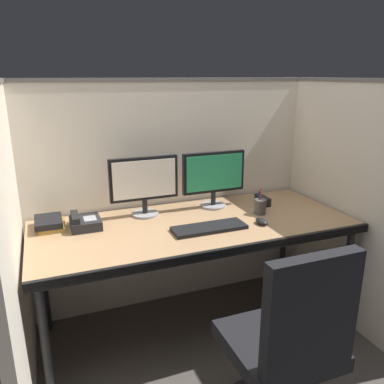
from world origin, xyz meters
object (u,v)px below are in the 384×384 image
at_px(monitor_left, 144,182).
at_px(pen_cup, 260,207).
at_px(office_chair, 283,370).
at_px(monitor_right, 214,176).
at_px(desk_phone, 84,222).
at_px(book_stack, 50,223).
at_px(keyboard_main, 209,228).
at_px(desk, 196,231).
at_px(computer_mouse, 262,221).
at_px(red_stapler, 263,200).

height_order(monitor_left, pen_cup, monitor_left).
xyz_separation_m(office_chair, monitor_right, (0.16, 1.11, 0.59)).
distance_m(monitor_left, desk_phone, 0.43).
xyz_separation_m(office_chair, book_stack, (-0.88, 1.10, 0.41)).
bearing_deg(keyboard_main, desk, 107.96).
xyz_separation_m(book_stack, pen_cup, (1.26, -0.23, 0.02)).
distance_m(monitor_left, pen_cup, 0.75).
height_order(desk, monitor_left, monitor_left).
bearing_deg(office_chair, book_stack, 123.11).
bearing_deg(monitor_left, pen_cup, -19.55).
bearing_deg(computer_mouse, book_stack, 161.58).
height_order(red_stapler, desk_phone, desk_phone).
xyz_separation_m(desk, keyboard_main, (0.04, -0.11, 0.06)).
height_order(keyboard_main, red_stapler, red_stapler).
relative_size(monitor_right, desk_phone, 2.26).
height_order(desk, computer_mouse, computer_mouse).
bearing_deg(pen_cup, monitor_right, 132.61).
relative_size(desk, desk_phone, 10.00).
bearing_deg(red_stapler, monitor_left, 174.31).
xyz_separation_m(office_chair, keyboard_main, (-0.03, 0.75, 0.39)).
xyz_separation_m(desk, book_stack, (-0.81, 0.24, 0.08)).
bearing_deg(red_stapler, office_chair, -115.76).
relative_size(monitor_left, computer_mouse, 4.48).
distance_m(desk_phone, pen_cup, 1.08).
bearing_deg(pen_cup, desk, -178.62).
bearing_deg(monitor_left, office_chair, -74.59).
xyz_separation_m(computer_mouse, book_stack, (-1.17, 0.39, 0.01)).
bearing_deg(pen_cup, monitor_left, 160.45).
bearing_deg(monitor_right, monitor_left, 179.18).
height_order(monitor_left, monitor_right, same).
relative_size(office_chair, desk_phone, 5.13).
bearing_deg(monitor_right, red_stapler, -12.32).
relative_size(monitor_left, monitor_right, 1.00).
relative_size(keyboard_main, red_stapler, 2.87).
relative_size(monitor_left, keyboard_main, 1.00).
distance_m(monitor_right, book_stack, 1.06).
height_order(monitor_left, computer_mouse, monitor_left).
relative_size(desk, computer_mouse, 19.79).
bearing_deg(computer_mouse, keyboard_main, 173.98).
xyz_separation_m(desk_phone, book_stack, (-0.19, 0.07, -0.00)).
distance_m(desk, monitor_right, 0.43).
bearing_deg(book_stack, desk_phone, -20.29).
height_order(monitor_right, keyboard_main, monitor_right).
bearing_deg(monitor_left, keyboard_main, -52.83).
distance_m(monitor_left, keyboard_main, 0.51).
bearing_deg(monitor_left, red_stapler, -5.69).
distance_m(monitor_left, monitor_right, 0.47).
relative_size(monitor_right, book_stack, 2.03).
height_order(desk, pen_cup, pen_cup).
distance_m(monitor_left, computer_mouse, 0.75).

